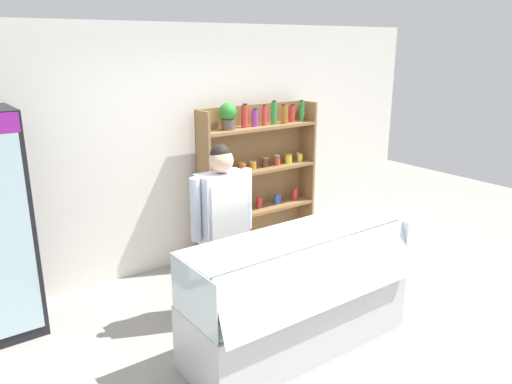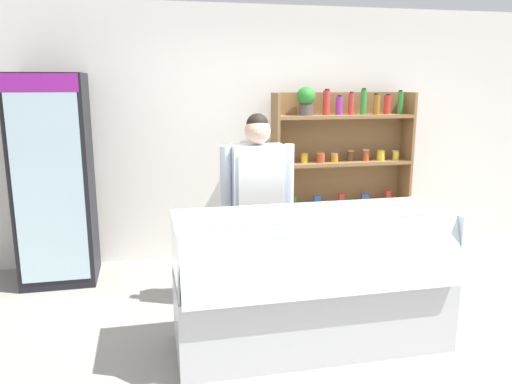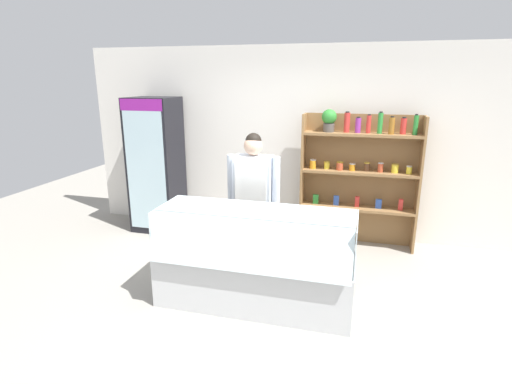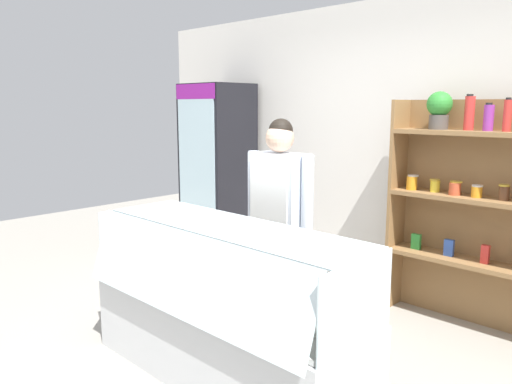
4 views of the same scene
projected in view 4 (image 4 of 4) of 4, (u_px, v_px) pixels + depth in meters
The scene contains 5 objects.
back_wall at pixel (422, 151), 4.41m from camera, with size 6.80×0.10×2.70m, color white.
drinks_fridge at pixel (217, 173), 5.69m from camera, with size 0.68×0.63×1.99m.
shelving_unit at pixel (489, 201), 3.79m from camera, with size 1.55×0.29×1.86m.
deli_display_case at pixel (225, 330), 3.22m from camera, with size 1.97×0.75×1.01m.
shop_clerk at pixel (279, 207), 3.82m from camera, with size 0.63×0.25×1.66m.
Camera 4 is at (2.00, -2.11, 1.75)m, focal length 35.00 mm.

